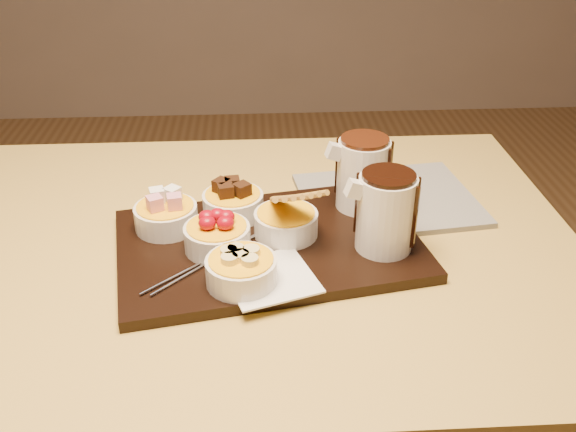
{
  "coord_description": "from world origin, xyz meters",
  "views": [
    {
      "loc": [
        0.08,
        -0.87,
        1.3
      ],
      "look_at": [
        0.13,
        -0.03,
        0.81
      ],
      "focal_mm": 40.0,
      "sensor_mm": 36.0,
      "label": 1
    }
  ],
  "objects": [
    {
      "name": "bowl_marshmallows",
      "position": [
        -0.06,
        0.01,
        0.79
      ],
      "size": [
        0.1,
        0.1,
        0.04
      ],
      "primitive_type": "cylinder",
      "color": "silver",
      "rests_on": "serving_board"
    },
    {
      "name": "napkin",
      "position": [
        0.1,
        -0.14,
        0.77
      ],
      "size": [
        0.15,
        0.15,
        0.0
      ],
      "primitive_type": "cube",
      "rotation": [
        0.0,
        0.0,
        0.32
      ],
      "color": "white",
      "rests_on": "serving_board"
    },
    {
      "name": "newspaper",
      "position": [
        0.31,
        0.11,
        0.76
      ],
      "size": [
        0.33,
        0.28,
        0.01
      ],
      "primitive_type": "cube",
      "rotation": [
        0.0,
        0.0,
        0.13
      ],
      "color": "beige",
      "rests_on": "dining_table"
    },
    {
      "name": "dining_table",
      "position": [
        0.0,
        0.0,
        0.65
      ],
      "size": [
        1.2,
        0.8,
        0.75
      ],
      "color": "gold",
      "rests_on": "ground"
    },
    {
      "name": "fondue_skewers",
      "position": [
        0.02,
        -0.08,
        0.77
      ],
      "size": [
        0.2,
        0.21,
        0.01
      ],
      "primitive_type": null,
      "rotation": [
        0.0,
        0.0,
        -0.83
      ],
      "color": "silver",
      "rests_on": "serving_board"
    },
    {
      "name": "bowl_strawberries",
      "position": [
        0.02,
        -0.05,
        0.79
      ],
      "size": [
        0.1,
        0.1,
        0.04
      ],
      "primitive_type": "cylinder",
      "color": "silver",
      "rests_on": "serving_board"
    },
    {
      "name": "serving_board",
      "position": [
        0.1,
        -0.03,
        0.76
      ],
      "size": [
        0.51,
        0.38,
        0.02
      ],
      "primitive_type": "cube",
      "rotation": [
        0.0,
        0.0,
        0.18
      ],
      "color": "black",
      "rests_on": "dining_table"
    },
    {
      "name": "bowl_cake",
      "position": [
        0.04,
        0.05,
        0.79
      ],
      "size": [
        0.1,
        0.1,
        0.04
      ],
      "primitive_type": "cylinder",
      "color": "silver",
      "rests_on": "serving_board"
    },
    {
      "name": "pitcher_dark_chocolate",
      "position": [
        0.27,
        -0.06,
        0.83
      ],
      "size": [
        0.1,
        0.1,
        0.12
      ],
      "primitive_type": "cylinder",
      "rotation": [
        0.0,
        0.0,
        0.18
      ],
      "color": "silver",
      "rests_on": "serving_board"
    },
    {
      "name": "bowl_bananas",
      "position": [
        0.06,
        -0.14,
        0.79
      ],
      "size": [
        0.1,
        0.1,
        0.04
      ],
      "primitive_type": "cylinder",
      "color": "silver",
      "rests_on": "serving_board"
    },
    {
      "name": "pitcher_milk_chocolate",
      "position": [
        0.26,
        0.07,
        0.83
      ],
      "size": [
        0.1,
        0.1,
        0.12
      ],
      "primitive_type": "cylinder",
      "rotation": [
        0.0,
        0.0,
        0.18
      ],
      "color": "silver",
      "rests_on": "serving_board"
    },
    {
      "name": "bowl_biscotti",
      "position": [
        0.13,
        -0.02,
        0.79
      ],
      "size": [
        0.1,
        0.1,
        0.04
      ],
      "primitive_type": "cylinder",
      "color": "silver",
      "rests_on": "serving_board"
    }
  ]
}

